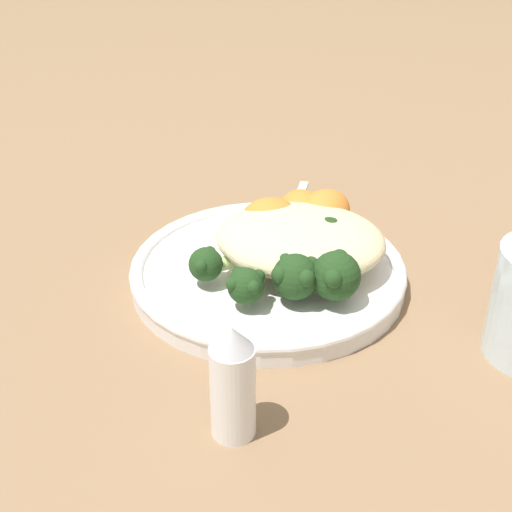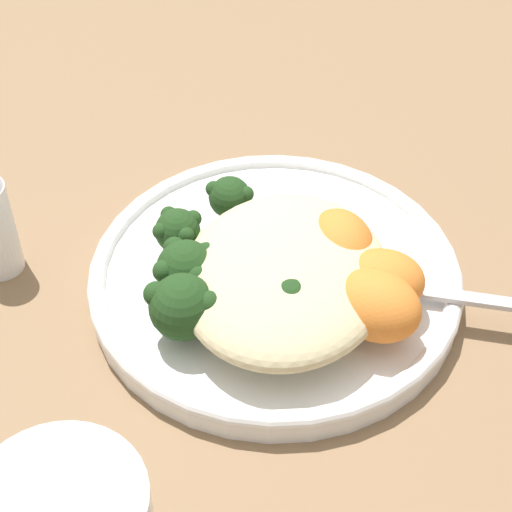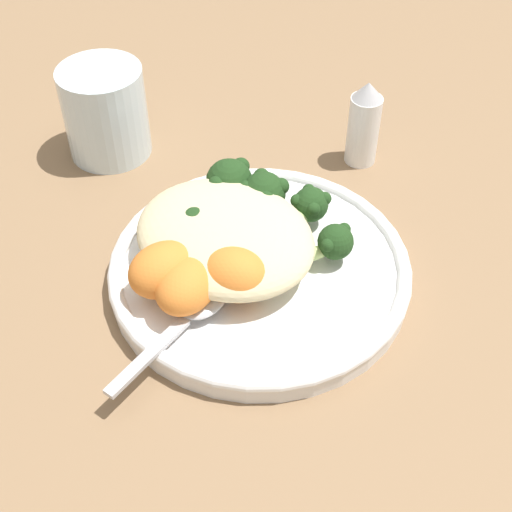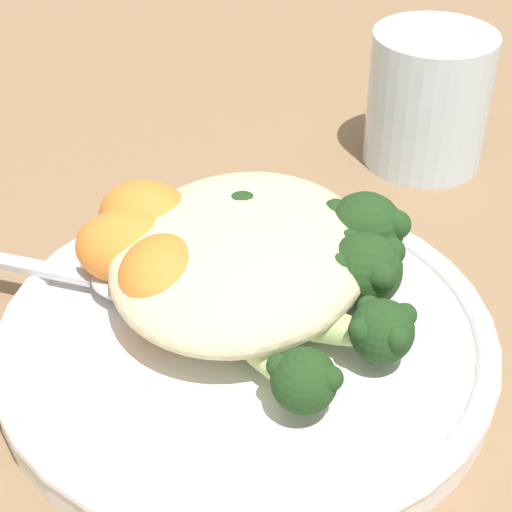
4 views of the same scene
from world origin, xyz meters
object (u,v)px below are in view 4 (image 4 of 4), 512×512
Objects in this scene: broccoli_stalk_3 at (331,245)px; spoon at (110,279)px; broccoli_stalk_2 at (340,274)px; broccoli_stalk_0 at (280,362)px; sweet_potato_chunk_1 at (148,220)px; sweet_potato_chunk_2 at (129,247)px; water_glass at (428,99)px; broccoli_stalk_1 at (329,321)px; broccoli_stalk_4 at (240,232)px; quinoa_mound at (242,255)px; kale_tuft at (255,227)px; plate at (246,338)px; sweet_potato_chunk_0 at (164,281)px.

broccoli_stalk_3 reaches higher than spoon.
broccoli_stalk_2 is 0.12m from spoon.
sweet_potato_chunk_1 is at bearing 178.84° from broccoli_stalk_0.
broccoli_stalk_2 is 0.11m from sweet_potato_chunk_1.
broccoli_stalk_3 is (-0.02, -0.01, -0.00)m from broccoli_stalk_2.
sweet_potato_chunk_1 reaches higher than sweet_potato_chunk_2.
spoon is 1.40× the size of water_glass.
broccoli_stalk_0 is at bearing -133.00° from broccoli_stalk_3.
broccoli_stalk_4 is (-0.05, -0.06, 0.01)m from broccoli_stalk_1.
broccoli_stalk_2 is 1.29× the size of water_glass.
quinoa_mound is 2.73× the size of sweet_potato_chunk_2.
broccoli_stalk_0 is 1.62× the size of sweet_potato_chunk_1.
broccoli_stalk_4 reaches higher than broccoli_stalk_1.
spoon is (0.05, -0.10, -0.01)m from broccoli_stalk_3.
broccoli_stalk_0 is 1.72× the size of kale_tuft.
water_glass is at bearing 40.28° from broccoli_stalk_3.
broccoli_stalk_1 is 1.03× the size of broccoli_stalk_3.
sweet_potato_chunk_1 reaches higher than broccoli_stalk_2.
broccoli_stalk_3 is 0.17m from water_glass.
broccoli_stalk_2 is at bearing 65.19° from kale_tuft.
plate is at bearing -11.62° from water_glass.
sweet_potato_chunk_0 reaches higher than quinoa_mound.
broccoli_stalk_2 reaches higher than broccoli_stalk_1.
broccoli_stalk_4 reaches higher than kale_tuft.
spoon is (0.05, -0.06, -0.01)m from kale_tuft.
broccoli_stalk_0 reaches higher than spoon.
sweet_potato_chunk_2 is 0.44× the size of spoon.
broccoli_stalk_0 is (0.03, 0.03, 0.02)m from plate.
broccoli_stalk_0 is at bearing -4.06° from water_glass.
quinoa_mound is at bearing 158.87° from broccoli_stalk_0.
sweet_potato_chunk_2 is at bearing 128.01° from broccoli_stalk_4.
sweet_potato_chunk_0 is at bearing -20.25° from water_glass.
broccoli_stalk_0 is (0.06, 0.04, -0.01)m from quinoa_mound.
kale_tuft is 0.08m from spoon.
plate is at bearing 24.06° from quinoa_mound.
broccoli_stalk_0 is at bearing 33.45° from quinoa_mound.
broccoli_stalk_2 is 0.09m from sweet_potato_chunk_0.
broccoli_stalk_0 reaches higher than plate.
kale_tuft is at bearing -142.53° from spoon.
broccoli_stalk_1 is 2.01× the size of sweet_potato_chunk_0.
water_glass is at bearing 168.38° from plate.
broccoli_stalk_1 is 2.03× the size of sweet_potato_chunk_2.
broccoli_stalk_1 is at bearing 63.13° from quinoa_mound.
kale_tuft is at bearing 133.99° from broccoli_stalk_3.
kale_tuft is (-0.09, -0.04, 0.01)m from broccoli_stalk_0.
sweet_potato_chunk_2 is (0.03, -0.05, -0.00)m from broccoli_stalk_4.
kale_tuft is at bearing 106.85° from sweet_potato_chunk_1.
spoon is (0.03, -0.11, -0.01)m from broccoli_stalk_2.
broccoli_stalk_1 reaches higher than plate.
plate is 2.96× the size of broccoli_stalk_4.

